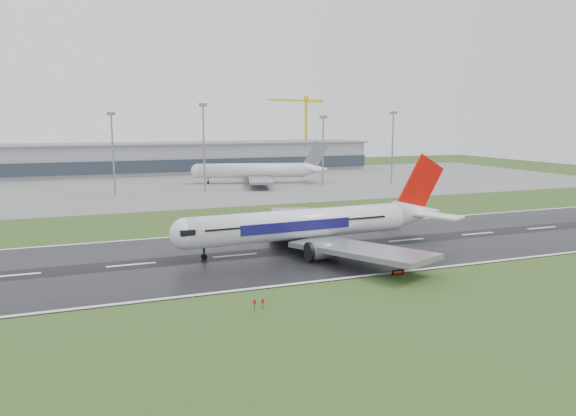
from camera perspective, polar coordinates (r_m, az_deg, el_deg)
name	(u,v)px	position (r m, az deg, el deg)	size (l,w,h in m)	color
ground	(235,256)	(107.01, -5.73, -5.15)	(520.00, 520.00, 0.00)	#2C471A
runway	(235,256)	(106.99, -5.73, -5.12)	(400.00, 45.00, 0.10)	black
apron	(158,186)	(228.37, -13.80, 2.32)	(400.00, 130.00, 0.08)	slate
terminal	(144,159)	(287.15, -15.30, 5.12)	(240.00, 36.00, 15.00)	gray
main_airliner	(319,205)	(111.07, 3.36, 0.33)	(62.52, 59.54, 18.46)	white
parked_airliner	(257,163)	(231.86, -3.31, 4.89)	(60.88, 56.68, 17.84)	silver
tower_crane	(306,131)	(324.97, 1.96, 8.28)	(42.56, 2.32, 42.19)	yellow
runway_sign	(398,272)	(95.17, 11.75, -6.80)	(2.30, 0.26, 1.04)	black
floodmast_2	(113,156)	(200.84, -18.32, 5.33)	(0.64, 0.64, 28.86)	gray
floodmast_3	(204,150)	(204.69, -9.04, 6.23)	(0.64, 0.64, 32.31)	gray
floodmast_4	(323,153)	(220.11, 3.78, 5.96)	(0.64, 0.64, 28.00)	gray
floodmast_5	(392,149)	(235.57, 11.18, 6.25)	(0.64, 0.64, 29.85)	gray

